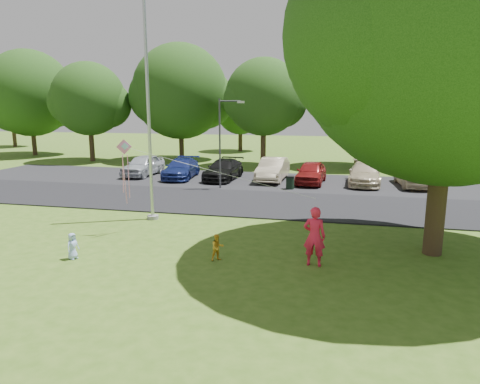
% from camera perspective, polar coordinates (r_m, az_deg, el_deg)
% --- Properties ---
extents(ground, '(120.00, 120.00, 0.00)m').
position_cam_1_polar(ground, '(13.70, -6.56, -9.72)').
color(ground, '#3A5D18').
rests_on(ground, ground).
extents(park_road, '(60.00, 6.00, 0.06)m').
position_cam_1_polar(park_road, '(22.02, 1.11, -1.41)').
color(park_road, black).
rests_on(park_road, ground).
extents(parking_strip, '(42.00, 7.00, 0.06)m').
position_cam_1_polar(parking_strip, '(28.30, 3.74, 1.45)').
color(parking_strip, black).
rests_on(parking_strip, ground).
extents(flagpole, '(0.50, 0.50, 10.00)m').
position_cam_1_polar(flagpole, '(18.75, -12.04, 8.87)').
color(flagpole, '#B7BABF').
rests_on(flagpole, ground).
extents(street_lamp, '(1.49, 0.36, 5.33)m').
position_cam_1_polar(street_lamp, '(25.35, -2.24, 7.53)').
color(street_lamp, '#3F3F44').
rests_on(street_lamp, ground).
extents(trash_can, '(0.52, 0.52, 0.82)m').
position_cam_1_polar(trash_can, '(25.57, 6.69, 1.20)').
color(trash_can, black).
rests_on(trash_can, ground).
extents(big_tree, '(10.65, 10.14, 12.55)m').
position_cam_1_polar(big_tree, '(15.32, 26.25, 18.83)').
color(big_tree, '#332316').
rests_on(big_tree, ground).
extents(tree_row, '(64.35, 11.94, 10.88)m').
position_cam_1_polar(tree_row, '(36.38, 8.59, 12.55)').
color(tree_row, '#332316').
rests_on(tree_row, ground).
extents(horizon_trees, '(77.46, 7.20, 7.02)m').
position_cam_1_polar(horizon_trees, '(45.92, 12.57, 10.39)').
color(horizon_trees, '#332316').
rests_on(horizon_trees, ground).
extents(parked_cars, '(19.93, 5.07, 1.49)m').
position_cam_1_polar(parked_cars, '(28.17, 4.00, 2.91)').
color(parked_cars, '#B2B7BF').
rests_on(parked_cars, ground).
extents(woman, '(0.72, 0.50, 1.89)m').
position_cam_1_polar(woman, '(13.53, 9.89, -5.85)').
color(woman, '#F12043').
rests_on(woman, ground).
extents(child_yellow, '(0.54, 0.52, 0.88)m').
position_cam_1_polar(child_yellow, '(13.92, -3.02, -7.39)').
color(child_yellow, gold).
rests_on(child_yellow, ground).
extents(child_blue, '(0.39, 0.49, 0.88)m').
position_cam_1_polar(child_blue, '(15.06, -21.43, -6.72)').
color(child_blue, '#A6BFFF').
rests_on(child_blue, ground).
extents(kite, '(7.57, 2.17, 2.54)m').
position_cam_1_polar(kite, '(16.73, -14.57, 4.25)').
color(kite, pink).
rests_on(kite, ground).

